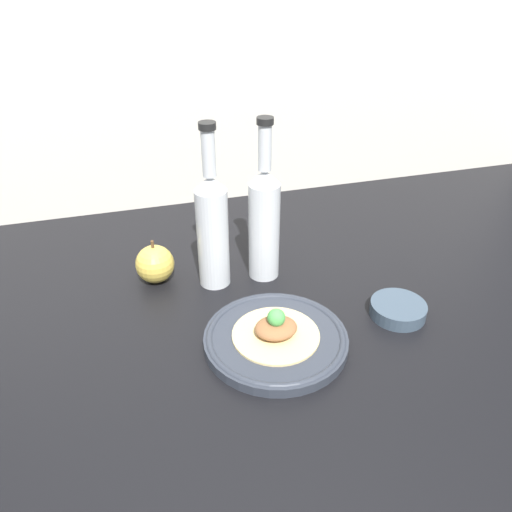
% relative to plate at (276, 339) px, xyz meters
% --- Properties ---
extents(ground_plane, '(1.80, 1.10, 0.04)m').
position_rel_plate_xyz_m(ground_plane, '(0.09, 0.06, -0.03)').
color(ground_plane, black).
extents(wall_backsplash, '(1.80, 0.03, 0.80)m').
position_rel_plate_xyz_m(wall_backsplash, '(0.09, 0.60, 0.39)').
color(wall_backsplash, silver).
rests_on(wall_backsplash, ground_plane).
extents(plate, '(0.24, 0.24, 0.02)m').
position_rel_plate_xyz_m(plate, '(0.00, 0.00, 0.00)').
color(plate, '#2D333D').
rests_on(plate, ground_plane).
extents(plated_food, '(0.15, 0.15, 0.05)m').
position_rel_plate_xyz_m(plated_food, '(0.00, 0.00, 0.02)').
color(plated_food, '#D6BC7F').
rests_on(plated_food, plate).
extents(cider_bottle_left, '(0.06, 0.06, 0.32)m').
position_rel_plate_xyz_m(cider_bottle_left, '(-0.06, 0.21, 0.11)').
color(cider_bottle_left, silver).
rests_on(cider_bottle_left, ground_plane).
extents(cider_bottle_right, '(0.06, 0.06, 0.32)m').
position_rel_plate_xyz_m(cider_bottle_right, '(0.04, 0.21, 0.11)').
color(cider_bottle_right, silver).
rests_on(cider_bottle_right, ground_plane).
extents(apple, '(0.08, 0.08, 0.09)m').
position_rel_plate_xyz_m(apple, '(-0.17, 0.25, 0.03)').
color(apple, gold).
rests_on(apple, ground_plane).
extents(dipping_bowl, '(0.10, 0.10, 0.03)m').
position_rel_plate_xyz_m(dipping_bowl, '(0.24, 0.01, 0.00)').
color(dipping_bowl, '#384756').
rests_on(dipping_bowl, ground_plane).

